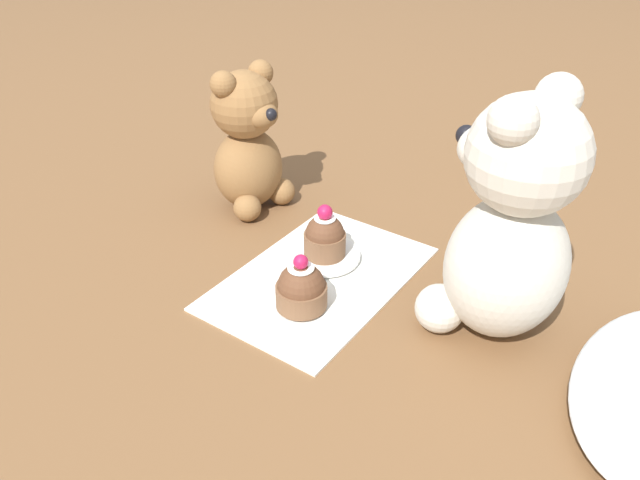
{
  "coord_description": "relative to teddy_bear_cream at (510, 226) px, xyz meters",
  "views": [
    {
      "loc": [
        0.5,
        0.35,
        0.45
      ],
      "look_at": [
        0.0,
        0.0,
        0.06
      ],
      "focal_mm": 35.0,
      "sensor_mm": 36.0,
      "label": 1
    }
  ],
  "objects": [
    {
      "name": "cupcake_near_cream_bear",
      "position": [
        0.1,
        -0.19,
        -0.1
      ],
      "size": [
        0.06,
        0.06,
        0.07
      ],
      "color": "brown",
      "rests_on": "knitted_placemat"
    },
    {
      "name": "saucer_plate",
      "position": [
        0.01,
        -0.22,
        -0.12
      ],
      "size": [
        0.09,
        0.09,
        0.01
      ],
      "primitive_type": "cylinder",
      "color": "white",
      "rests_on": "knitted_placemat"
    },
    {
      "name": "knitted_placemat",
      "position": [
        0.04,
        -0.2,
        -0.12
      ],
      "size": [
        0.28,
        0.18,
        0.01
      ],
      "primitive_type": "cube",
      "color": "silver",
      "rests_on": "ground_plane"
    },
    {
      "name": "teddy_bear_tan",
      "position": [
        -0.05,
        -0.39,
        -0.03
      ],
      "size": [
        0.11,
        0.11,
        0.2
      ],
      "rotation": [
        0.0,
        0.0,
        3.0
      ],
      "color": "olive",
      "rests_on": "ground_plane"
    },
    {
      "name": "ground_plane",
      "position": [
        0.04,
        -0.2,
        -0.13
      ],
      "size": [
        4.0,
        4.0,
        0.0
      ],
      "primitive_type": "plane",
      "color": "brown"
    },
    {
      "name": "teddy_bear_cream",
      "position": [
        0.0,
        0.0,
        0.0
      ],
      "size": [
        0.16,
        0.15,
        0.27
      ],
      "rotation": [
        0.0,
        0.0,
        -0.16
      ],
      "color": "beige",
      "rests_on": "ground_plane"
    },
    {
      "name": "cupcake_near_tan_bear",
      "position": [
        0.01,
        -0.22,
        -0.09
      ],
      "size": [
        0.05,
        0.05,
        0.07
      ],
      "color": "brown",
      "rests_on": "saucer_plate"
    }
  ]
}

